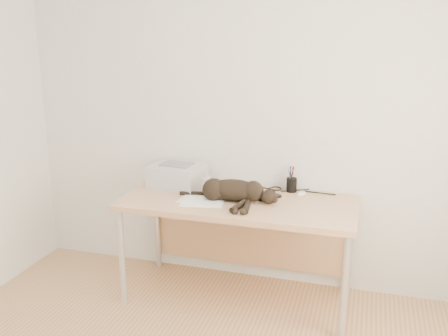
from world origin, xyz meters
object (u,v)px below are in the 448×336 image
(cat, at_px, (232,191))
(mug, at_px, (204,181))
(mouse, at_px, (301,192))
(pen_cup, at_px, (292,185))
(desk, at_px, (241,214))
(printer, at_px, (177,176))

(cat, distance_m, mug, 0.36)
(cat, height_order, mouse, cat)
(cat, relative_size, pen_cup, 3.71)
(mug, bearing_deg, mouse, 4.10)
(desk, relative_size, mug, 15.58)
(desk, distance_m, printer, 0.56)
(cat, relative_size, mouse, 7.08)
(desk, distance_m, mug, 0.38)
(mug, bearing_deg, printer, -171.25)
(mouse, bearing_deg, desk, -140.53)
(printer, distance_m, cat, 0.51)
(mug, relative_size, pen_cup, 0.54)
(desk, relative_size, printer, 3.97)
(desk, height_order, cat, cat)
(printer, relative_size, cat, 0.58)
(desk, relative_size, cat, 2.29)
(cat, height_order, pen_cup, pen_cup)
(cat, bearing_deg, mouse, 32.04)
(printer, height_order, mouse, printer)
(mug, distance_m, mouse, 0.71)
(cat, xyz_separation_m, mug, (-0.28, 0.23, -0.02))
(desk, relative_size, mouse, 16.17)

